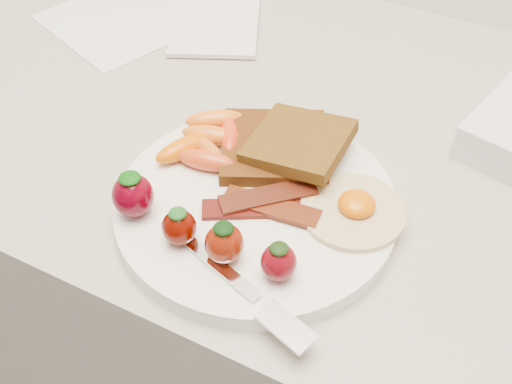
% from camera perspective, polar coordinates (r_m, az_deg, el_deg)
% --- Properties ---
extents(counter, '(2.00, 0.60, 0.90)m').
position_cam_1_polar(counter, '(1.07, 2.58, -12.73)').
color(counter, gray).
rests_on(counter, ground).
extents(plate, '(0.27, 0.27, 0.02)m').
position_cam_1_polar(plate, '(0.62, -0.00, -1.25)').
color(plate, white).
rests_on(plate, counter).
extents(toast_lower, '(0.14, 0.14, 0.01)m').
position_cam_1_polar(toast_lower, '(0.65, 1.63, 4.06)').
color(toast_lower, '#441507').
rests_on(toast_lower, plate).
extents(toast_upper, '(0.09, 0.09, 0.02)m').
position_cam_1_polar(toast_upper, '(0.64, 3.84, 4.45)').
color(toast_upper, '#503213').
rests_on(toast_upper, toast_lower).
extents(fried_egg, '(0.11, 0.11, 0.02)m').
position_cam_1_polar(fried_egg, '(0.60, 8.70, -1.49)').
color(fried_egg, beige).
rests_on(fried_egg, plate).
extents(bacon_strips, '(0.11, 0.09, 0.01)m').
position_cam_1_polar(bacon_strips, '(0.60, 0.70, -1.06)').
color(bacon_strips, black).
rests_on(bacon_strips, plate).
extents(baby_carrots, '(0.09, 0.11, 0.02)m').
position_cam_1_polar(baby_carrots, '(0.66, -4.28, 4.54)').
color(baby_carrots, orange).
rests_on(baby_carrots, plate).
extents(strawberries, '(0.18, 0.05, 0.05)m').
position_cam_1_polar(strawberries, '(0.56, -5.82, -2.93)').
color(strawberries, '#4D000D').
rests_on(strawberries, plate).
extents(fork, '(0.18, 0.08, 0.00)m').
position_cam_1_polar(fork, '(0.54, -1.25, -8.47)').
color(fork, silver).
rests_on(fork, plate).
extents(paper_sheet, '(0.26, 0.30, 0.00)m').
position_cam_1_polar(paper_sheet, '(0.94, -9.99, 15.55)').
color(paper_sheet, silver).
rests_on(paper_sheet, counter).
extents(notepad, '(0.17, 0.20, 0.01)m').
position_cam_1_polar(notepad, '(0.89, -3.56, 14.79)').
color(notepad, white).
rests_on(notepad, paper_sheet).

